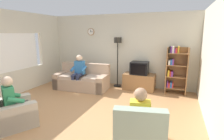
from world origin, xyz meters
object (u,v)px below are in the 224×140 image
object	(u,v)px
tv_stand	(139,82)
tv	(139,68)
armchair_near_window	(11,114)
armchair_near_bookshelf	(139,134)
person_in_right_armchair	(140,115)
bookshelf	(175,69)
couch	(82,80)
floor_lamp	(118,48)
person_on_couch	(78,70)
person_in_left_armchair	(14,99)

from	to	relation	value
tv_stand	tv	distance (m)	0.51
armchair_near_window	tv_stand	bearing A→B (deg)	59.28
armchair_near_bookshelf	person_in_right_armchair	xyz separation A→B (m)	(-0.02, 0.09, 0.32)
tv	bookshelf	world-z (taller)	bookshelf
tv	couch	bearing A→B (deg)	-162.58
bookshelf	armchair_near_bookshelf	bearing A→B (deg)	-98.25
floor_lamp	person_in_right_armchair	xyz separation A→B (m)	(1.54, -3.22, -0.85)
bookshelf	person_on_couch	bearing A→B (deg)	-165.63
armchair_near_window	tv	bearing A→B (deg)	59.10
bookshelf	person_on_couch	size ratio (longest dim) A/B	1.28
tv	person_in_left_armchair	distance (m)	3.92
person_in_left_armchair	tv	bearing A→B (deg)	59.10
tv_stand	bookshelf	xyz separation A→B (m)	(1.17, 0.07, 0.54)
couch	person_in_left_armchair	size ratio (longest dim) A/B	1.74
armchair_near_window	armchair_near_bookshelf	bearing A→B (deg)	5.16
armchair_near_window	person_in_left_armchair	bearing A→B (deg)	59.27
armchair_near_bookshelf	person_on_couch	bearing A→B (deg)	138.06
tv	floor_lamp	world-z (taller)	floor_lamp
tv	bookshelf	xyz separation A→B (m)	(1.17, 0.10, 0.03)
person_on_couch	person_in_left_armchair	xyz separation A→B (m)	(0.03, -2.63, -0.09)
tv_stand	bookshelf	bearing A→B (deg)	3.48
couch	bookshelf	xyz separation A→B (m)	(3.14, 0.71, 0.52)
bookshelf	tv	bearing A→B (deg)	-175.33
couch	floor_lamp	distance (m)	1.75
tv	person_in_right_armchair	world-z (taller)	person_in_right_armchair
armchair_near_window	person_in_left_armchair	world-z (taller)	person_in_left_armchair
tv_stand	person_in_right_armchair	xyz separation A→B (m)	(0.68, -3.12, 0.32)
person_in_right_armchair	person_in_left_armchair	bearing A→B (deg)	-174.49
person_in_left_armchair	person_in_right_armchair	size ratio (longest dim) A/B	1.00
armchair_near_window	person_on_couch	xyz separation A→B (m)	(0.02, 2.71, 0.41)
tv_stand	floor_lamp	size ratio (longest dim) A/B	0.59
armchair_near_bookshelf	person_in_right_armchair	world-z (taller)	person_in_right_armchair
bookshelf	person_in_right_armchair	distance (m)	3.24
floor_lamp	armchair_near_window	size ratio (longest dim) A/B	1.59
couch	person_on_couch	size ratio (longest dim) A/B	1.57
tv	person_on_couch	size ratio (longest dim) A/B	0.48
tv	armchair_near_window	size ratio (longest dim) A/B	0.51
couch	bookshelf	distance (m)	3.26
couch	tv_stand	world-z (taller)	couch
couch	floor_lamp	xyz separation A→B (m)	(1.11, 0.74, 1.14)
couch	armchair_near_bookshelf	world-z (taller)	same
tv_stand	bookshelf	world-z (taller)	bookshelf
couch	tv	world-z (taller)	tv
tv_stand	person_in_left_armchair	world-z (taller)	person_in_left_armchair
armchair_near_window	person_in_left_armchair	size ratio (longest dim) A/B	1.04
person_on_couch	person_in_right_armchair	world-z (taller)	person_on_couch
tv	floor_lamp	xyz separation A→B (m)	(-0.86, 0.12, 0.65)
couch	person_in_left_armchair	xyz separation A→B (m)	(-0.04, -2.74, 0.29)
armchair_near_bookshelf	tv_stand	bearing A→B (deg)	102.27
tv	tv_stand	bearing A→B (deg)	90.00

